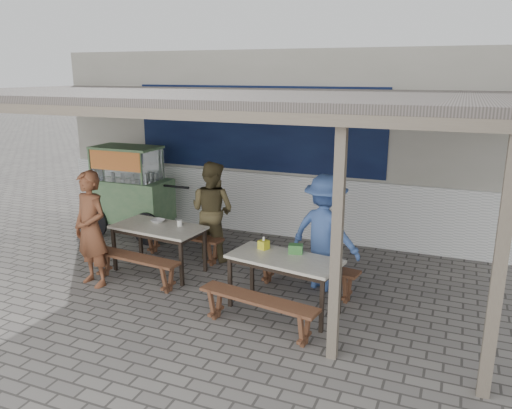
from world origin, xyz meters
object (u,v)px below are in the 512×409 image
(patron_right_table, at_px, (325,233))
(table_right, at_px, (284,263))
(vendor_cart, at_px, (130,188))
(donation_box, at_px, (296,249))
(patron_wall_side, at_px, (212,210))
(condiment_bowl, at_px, (158,221))
(patron_street_side, at_px, (91,229))
(bench_right_wall, at_px, (306,270))
(condiment_jar, at_px, (180,223))
(table_left, at_px, (158,231))
(bench_left_wall, at_px, (182,240))
(tissue_box, at_px, (264,245))
(bench_left_street, at_px, (134,263))
(bench_right_street, at_px, (258,306))

(patron_right_table, bearing_deg, table_right, 89.23)
(vendor_cart, relative_size, donation_box, 11.77)
(patron_wall_side, xyz_separation_m, condiment_bowl, (-0.62, -0.71, -0.06))
(vendor_cart, relative_size, patron_street_side, 1.27)
(bench_right_wall, xyz_separation_m, patron_right_table, (0.19, 0.26, 0.51))
(vendor_cart, xyz_separation_m, patron_street_side, (0.90, -2.17, -0.08))
(patron_wall_side, bearing_deg, patron_right_table, 175.36)
(table_right, height_order, condiment_jar, condiment_jar)
(table_left, height_order, bench_right_wall, table_left)
(patron_wall_side, height_order, donation_box, patron_wall_side)
(table_left, height_order, vendor_cart, vendor_cart)
(bench_left_wall, distance_m, patron_right_table, 2.60)
(bench_right_wall, height_order, vendor_cart, vendor_cart)
(table_left, distance_m, tissue_box, 1.96)
(table_right, xyz_separation_m, patron_right_table, (0.30, 0.92, 0.18))
(bench_right_wall, xyz_separation_m, patron_wall_side, (-1.89, 0.75, 0.50))
(table_right, distance_m, tissue_box, 0.44)
(bench_left_wall, distance_m, tissue_box, 2.14)
(bench_right_wall, relative_size, patron_right_table, 0.93)
(bench_left_wall, height_order, condiment_bowl, condiment_bowl)
(patron_street_side, bearing_deg, condiment_jar, 59.89)
(condiment_jar, bearing_deg, patron_street_side, -134.10)
(bench_left_wall, distance_m, bench_right_wall, 2.39)
(tissue_box, bearing_deg, bench_left_wall, 153.37)
(patron_wall_side, height_order, patron_right_table, patron_right_table)
(vendor_cart, xyz_separation_m, condiment_jar, (1.82, -1.22, -0.15))
(table_left, bearing_deg, bench_left_wall, 90.00)
(patron_wall_side, relative_size, condiment_jar, 17.73)
(vendor_cart, bearing_deg, bench_left_wall, -25.66)
(table_left, relative_size, tissue_box, 12.40)
(patron_right_table, distance_m, condiment_bowl, 2.71)
(patron_right_table, xyz_separation_m, donation_box, (-0.21, -0.71, -0.04))
(condiment_jar, bearing_deg, donation_box, -12.97)
(bench_left_street, distance_m, condiment_bowl, 0.87)
(condiment_jar, relative_size, condiment_bowl, 0.45)
(patron_right_table, bearing_deg, vendor_cart, 3.89)
(bench_right_street, distance_m, bench_right_wall, 1.34)
(bench_left_street, height_order, bench_right_street, same)
(bench_left_wall, bearing_deg, bench_right_wall, -6.08)
(donation_box, bearing_deg, patron_street_side, -170.92)
(patron_street_side, distance_m, patron_wall_side, 2.03)
(patron_right_table, xyz_separation_m, condiment_bowl, (-2.70, -0.22, -0.08))
(table_right, distance_m, patron_street_side, 2.93)
(bench_right_street, relative_size, condiment_bowl, 7.54)
(donation_box, xyz_separation_m, condiment_jar, (-2.07, 0.48, -0.02))
(bench_right_wall, xyz_separation_m, patron_street_side, (-3.02, -0.93, 0.53))
(bench_right_street, bearing_deg, donation_box, 86.51)
(donation_box, bearing_deg, patron_wall_side, 147.23)
(bench_right_wall, bearing_deg, table_left, -168.04)
(bench_left_street, xyz_separation_m, patron_right_table, (2.65, 0.97, 0.51))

